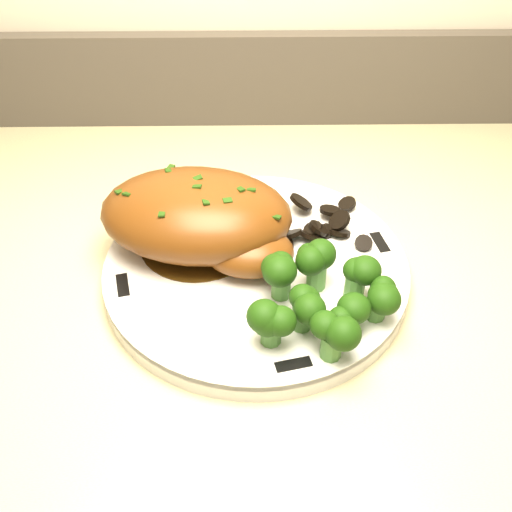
{
  "coord_description": "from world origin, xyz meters",
  "views": [
    {
      "loc": [
        -0.23,
        1.23,
        1.32
      ],
      "look_at": [
        -0.23,
        1.68,
        0.92
      ],
      "focal_mm": 45.0,
      "sensor_mm": 36.0,
      "label": 1
    }
  ],
  "objects": [
    {
      "name": "chicken_breast",
      "position": [
        -0.28,
        1.71,
        0.94
      ],
      "size": [
        0.2,
        0.15,
        0.07
      ],
      "rotation": [
        0.0,
        0.0,
        -0.12
      ],
      "color": "brown",
      "rests_on": "plate"
    },
    {
      "name": "rim_accent_1",
      "position": [
        -0.26,
        1.81,
        0.91
      ],
      "size": [
        0.03,
        0.02,
        0.0
      ],
      "primitive_type": "cube",
      "rotation": [
        0.0,
        0.0,
        3.37
      ],
      "color": "black",
      "rests_on": "plate"
    },
    {
      "name": "rim_accent_2",
      "position": [
        -0.35,
        1.66,
        0.91
      ],
      "size": [
        0.02,
        0.03,
        0.0
      ],
      "primitive_type": "cube",
      "rotation": [
        0.0,
        0.0,
        4.94
      ],
      "color": "black",
      "rests_on": "plate"
    },
    {
      "name": "broccoli_florets",
      "position": [
        -0.17,
        1.61,
        0.93
      ],
      "size": [
        0.12,
        0.11,
        0.04
      ],
      "rotation": [
        0.0,
        0.0,
        0.38
      ],
      "color": "#4C8739",
      "rests_on": "plate"
    },
    {
      "name": "gravy_pool",
      "position": [
        -0.28,
        1.71,
        0.91
      ],
      "size": [
        0.12,
        0.12,
        0.0
      ],
      "primitive_type": "cylinder",
      "color": "#3D270B",
      "rests_on": "plate"
    },
    {
      "name": "mushroom_pile",
      "position": [
        -0.16,
        1.73,
        0.91
      ],
      "size": [
        0.1,
        0.08,
        0.03
      ],
      "color": "black",
      "rests_on": "plate"
    },
    {
      "name": "rim_accent_3",
      "position": [
        -0.2,
        1.56,
        0.91
      ],
      "size": [
        0.03,
        0.02,
        0.0
      ],
      "primitive_type": "cube",
      "rotation": [
        0.0,
        0.0,
        6.51
      ],
      "color": "black",
      "rests_on": "plate"
    },
    {
      "name": "plate",
      "position": [
        -0.23,
        1.68,
        0.9
      ],
      "size": [
        0.38,
        0.38,
        0.02
      ],
      "primitive_type": "cylinder",
      "rotation": [
        0.0,
        0.0,
        -0.39
      ],
      "color": "white",
      "rests_on": "counter"
    },
    {
      "name": "rim_accent_0",
      "position": [
        -0.1,
        1.71,
        0.91
      ],
      "size": [
        0.02,
        0.03,
        0.0
      ],
      "primitive_type": "cube",
      "rotation": [
        0.0,
        0.0,
        1.8
      ],
      "color": "black",
      "rests_on": "plate"
    }
  ]
}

